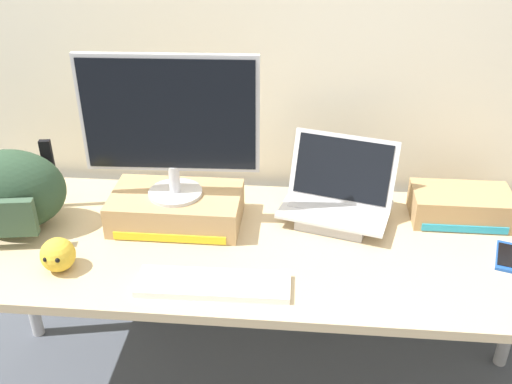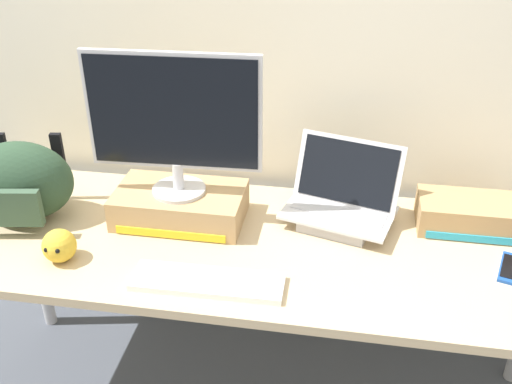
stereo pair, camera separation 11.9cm
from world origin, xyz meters
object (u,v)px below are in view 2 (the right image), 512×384
object	(u,v)px
desktop_monitor	(174,120)
messenger_backpack	(20,182)
toner_box_yellow	(180,205)
open_laptop	(340,208)
plush_toy	(59,246)
toner_box_cyan	(468,214)
external_keyboard	(208,282)

from	to	relation	value
desktop_monitor	messenger_backpack	bearing A→B (deg)	-174.49
toner_box_yellow	open_laptop	distance (m)	0.53
plush_toy	toner_box_yellow	bearing A→B (deg)	44.03
plush_toy	toner_box_cyan	distance (m)	1.28
external_keyboard	messenger_backpack	world-z (taller)	messenger_backpack
toner_box_yellow	plush_toy	world-z (taller)	toner_box_yellow
desktop_monitor	open_laptop	size ratio (longest dim) A/B	1.38
desktop_monitor	open_laptop	xyz separation A→B (m)	(0.52, 0.07, -0.30)
toner_box_yellow	messenger_backpack	bearing A→B (deg)	-171.83
toner_box_yellow	plush_toy	size ratio (longest dim) A/B	4.14
external_keyboard	messenger_backpack	xyz separation A→B (m)	(-0.68, 0.25, 0.12)
toner_box_yellow	external_keyboard	world-z (taller)	toner_box_yellow
desktop_monitor	messenger_backpack	world-z (taller)	desktop_monitor
toner_box_yellow	toner_box_cyan	distance (m)	0.94
messenger_backpack	open_laptop	bearing A→B (deg)	-1.45
open_laptop	external_keyboard	bearing A→B (deg)	-116.96
plush_toy	open_laptop	bearing A→B (deg)	23.18
plush_toy	external_keyboard	bearing A→B (deg)	-5.45
messenger_backpack	plush_toy	xyz separation A→B (m)	(0.22, -0.21, -0.08)
toner_box_cyan	toner_box_yellow	bearing A→B (deg)	-173.70
toner_box_yellow	open_laptop	size ratio (longest dim) A/B	1.06
messenger_backpack	plush_toy	world-z (taller)	messenger_backpack
desktop_monitor	open_laptop	world-z (taller)	desktop_monitor
messenger_backpack	toner_box_cyan	distance (m)	1.46
open_laptop	external_keyboard	size ratio (longest dim) A/B	0.91
desktop_monitor	plush_toy	xyz separation A→B (m)	(-0.29, -0.28, -0.31)
open_laptop	desktop_monitor	bearing A→B (deg)	-157.58
external_keyboard	desktop_monitor	bearing A→B (deg)	116.64
toner_box_cyan	plush_toy	bearing A→B (deg)	-162.55
messenger_backpack	desktop_monitor	bearing A→B (deg)	-1.15
external_keyboard	plush_toy	world-z (taller)	plush_toy
toner_box_yellow	toner_box_cyan	world-z (taller)	toner_box_yellow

